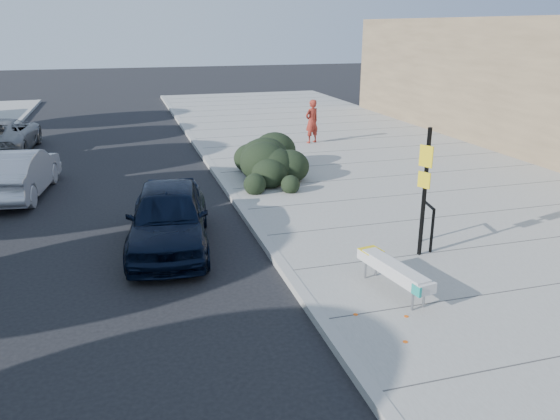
{
  "coord_description": "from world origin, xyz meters",
  "views": [
    {
      "loc": [
        -2.95,
        -9.54,
        4.83
      ],
      "look_at": [
        0.22,
        1.3,
        1.0
      ],
      "focal_mm": 35.0,
      "sensor_mm": 36.0,
      "label": 1
    }
  ],
  "objects_px": {
    "bike_rack": "(427,221)",
    "suv_silver": "(3,135)",
    "sedan_navy": "(169,216)",
    "wagon_silver": "(18,173)",
    "bench": "(394,270)",
    "sign_post": "(425,185)",
    "pedestrian": "(312,121)"
  },
  "relations": [
    {
      "from": "wagon_silver",
      "to": "suv_silver",
      "type": "distance_m",
      "value": 6.68
    },
    {
      "from": "bike_rack",
      "to": "pedestrian",
      "type": "xyz_separation_m",
      "value": [
        1.34,
        11.41,
        0.29
      ]
    },
    {
      "from": "sign_post",
      "to": "sedan_navy",
      "type": "distance_m",
      "value": 5.64
    },
    {
      "from": "pedestrian",
      "to": "wagon_silver",
      "type": "bearing_deg",
      "value": -0.01
    },
    {
      "from": "bike_rack",
      "to": "wagon_silver",
      "type": "distance_m",
      "value": 11.81
    },
    {
      "from": "bike_rack",
      "to": "sign_post",
      "type": "relative_size",
      "value": 0.36
    },
    {
      "from": "sign_post",
      "to": "sedan_navy",
      "type": "relative_size",
      "value": 0.63
    },
    {
      "from": "bench",
      "to": "suv_silver",
      "type": "xyz_separation_m",
      "value": [
        -9.1,
        15.54,
        0.09
      ]
    },
    {
      "from": "bench",
      "to": "sedan_navy",
      "type": "relative_size",
      "value": 0.44
    },
    {
      "from": "sedan_navy",
      "to": "wagon_silver",
      "type": "bearing_deg",
      "value": 133.7
    },
    {
      "from": "pedestrian",
      "to": "sedan_navy",
      "type": "bearing_deg",
      "value": 33.08
    },
    {
      "from": "suv_silver",
      "to": "pedestrian",
      "type": "xyz_separation_m",
      "value": [
        12.17,
        -2.35,
        0.36
      ]
    },
    {
      "from": "sign_post",
      "to": "suv_silver",
      "type": "distance_m",
      "value": 17.61
    },
    {
      "from": "sign_post",
      "to": "pedestrian",
      "type": "relative_size",
      "value": 1.53
    },
    {
      "from": "sign_post",
      "to": "pedestrian",
      "type": "distance_m",
      "value": 11.93
    },
    {
      "from": "wagon_silver",
      "to": "pedestrian",
      "type": "bearing_deg",
      "value": -151.25
    },
    {
      "from": "bike_rack",
      "to": "suv_silver",
      "type": "relative_size",
      "value": 0.2
    },
    {
      "from": "sedan_navy",
      "to": "wagon_silver",
      "type": "relative_size",
      "value": 1.02
    },
    {
      "from": "bench",
      "to": "wagon_silver",
      "type": "xyz_separation_m",
      "value": [
        -7.6,
        9.02,
        0.11
      ]
    },
    {
      "from": "wagon_silver",
      "to": "bench",
      "type": "bearing_deg",
      "value": 137.53
    },
    {
      "from": "bike_rack",
      "to": "wagon_silver",
      "type": "height_order",
      "value": "wagon_silver"
    },
    {
      "from": "wagon_silver",
      "to": "pedestrian",
      "type": "height_order",
      "value": "pedestrian"
    },
    {
      "from": "wagon_silver",
      "to": "sedan_navy",
      "type": "bearing_deg",
      "value": 133.7
    },
    {
      "from": "sedan_navy",
      "to": "suv_silver",
      "type": "relative_size",
      "value": 0.88
    },
    {
      "from": "sedan_navy",
      "to": "suv_silver",
      "type": "xyz_separation_m",
      "value": [
        -5.39,
        11.82,
        -0.05
      ]
    },
    {
      "from": "bench",
      "to": "wagon_silver",
      "type": "relative_size",
      "value": 0.45
    },
    {
      "from": "wagon_silver",
      "to": "pedestrian",
      "type": "relative_size",
      "value": 2.37
    },
    {
      "from": "sign_post",
      "to": "suv_silver",
      "type": "xyz_separation_m",
      "value": [
        -10.45,
        14.13,
        -1.02
      ]
    },
    {
      "from": "wagon_silver",
      "to": "suv_silver",
      "type": "height_order",
      "value": "wagon_silver"
    },
    {
      "from": "sedan_navy",
      "to": "pedestrian",
      "type": "height_order",
      "value": "pedestrian"
    },
    {
      "from": "bike_rack",
      "to": "sedan_navy",
      "type": "distance_m",
      "value": 5.77
    },
    {
      "from": "bench",
      "to": "sign_post",
      "type": "xyz_separation_m",
      "value": [
        1.35,
        1.41,
        1.11
      ]
    }
  ]
}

